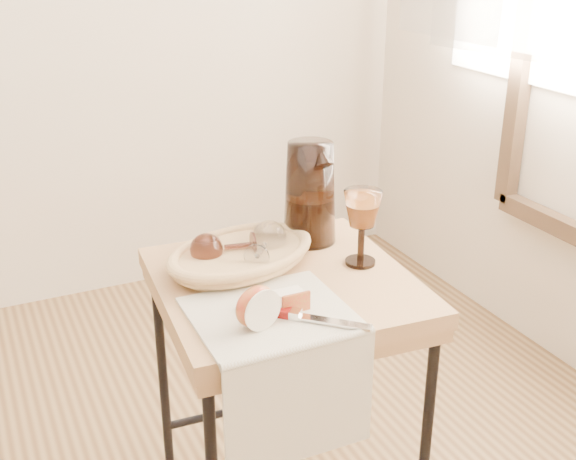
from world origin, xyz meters
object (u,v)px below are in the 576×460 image
side_table (284,408)px  table_knife (300,314)px  tea_towel (271,314)px  pitcher (310,193)px  goblet_lying_b (264,245)px  apple_half (256,306)px  bread_basket (241,258)px  goblet_lying_a (227,247)px  wine_goblet (362,228)px

side_table → table_knife: size_ratio=2.69×
tea_towel → pitcher: size_ratio=1.07×
side_table → pitcher: pitcher is taller
goblet_lying_b → table_knife: goblet_lying_b is taller
tea_towel → apple_half: apple_half is taller
bread_basket → apple_half: size_ratio=3.61×
bread_basket → goblet_lying_b: (0.05, -0.02, 0.03)m
bread_basket → table_knife: size_ratio=1.27×
goblet_lying_b → tea_towel: bearing=-161.5°
side_table → apple_half: 0.44m
goblet_lying_a → pitcher: bearing=-157.0°
bread_basket → side_table: bearing=-71.5°
side_table → tea_towel: size_ratio=2.25×
wine_goblet → apple_half: (-0.32, -0.16, -0.04)m
side_table → table_knife: (-0.05, -0.18, 0.36)m
tea_towel → apple_half: size_ratio=3.42×
goblet_lying_a → side_table: bearing=141.6°
pitcher → wine_goblet: 0.18m
pitcher → goblet_lying_b: bearing=-147.9°
side_table → wine_goblet: 0.47m
bread_basket → table_knife: (0.01, -0.27, -0.01)m
pitcher → side_table: bearing=-128.9°
tea_towel → bread_basket: bread_basket is taller
pitcher → apple_half: bearing=-127.5°
tea_towel → goblet_lying_a: bearing=90.4°
tea_towel → pitcher: 0.39m
pitcher → table_knife: bearing=-116.7°
goblet_lying_b → apple_half: (-0.12, -0.24, -0.00)m
apple_half → goblet_lying_a: bearing=65.7°
tea_towel → table_knife: bearing=-46.6°
side_table → apple_half: size_ratio=7.68×
pitcher → table_knife: 0.40m
goblet_lying_a → wine_goblet: bearing=167.9°
side_table → pitcher: bearing=48.2°
goblet_lying_b → pitcher: size_ratio=0.45×
wine_goblet → table_knife: 0.30m
tea_towel → goblet_lying_b: goblet_lying_b is taller
tea_towel → goblet_lying_b: bearing=70.3°
bread_basket → wine_goblet: wine_goblet is taller
side_table → tea_towel: bearing=-124.2°
side_table → table_knife: table_knife is taller
apple_half → table_knife: (0.09, -0.01, -0.03)m
tea_towel → pitcher: pitcher is taller
tea_towel → table_knife: 0.06m
bread_basket → wine_goblet: (0.25, -0.10, 0.06)m
goblet_lying_a → goblet_lying_b: (0.08, -0.03, 0.00)m
goblet_lying_b → pitcher: (0.16, 0.09, 0.07)m
tea_towel → wine_goblet: size_ratio=1.73×
goblet_lying_a → table_knife: size_ratio=0.47×
pitcher → tea_towel: bearing=-125.6°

